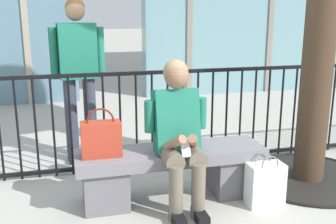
# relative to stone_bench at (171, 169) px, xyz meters

# --- Properties ---
(ground_plane) EXTENTS (60.00, 60.00, 0.00)m
(ground_plane) POSITION_rel_stone_bench_xyz_m (0.00, 0.00, -0.27)
(ground_plane) COLOR #B2ADA3
(stone_bench) EXTENTS (1.60, 0.44, 0.45)m
(stone_bench) POSITION_rel_stone_bench_xyz_m (0.00, 0.00, 0.00)
(stone_bench) COLOR slate
(stone_bench) RESTS_ON ground
(seated_person_with_phone) EXTENTS (0.52, 0.66, 1.21)m
(seated_person_with_phone) POSITION_rel_stone_bench_xyz_m (0.03, -0.13, 0.38)
(seated_person_with_phone) COLOR #6B6051
(seated_person_with_phone) RESTS_ON ground
(handbag_on_bench) EXTENTS (0.32, 0.16, 0.40)m
(handbag_on_bench) POSITION_rel_stone_bench_xyz_m (-0.58, -0.01, 0.33)
(handbag_on_bench) COLOR #B23823
(handbag_on_bench) RESTS_ON stone_bench
(shopping_bag) EXTENTS (0.30, 0.17, 0.46)m
(shopping_bag) POSITION_rel_stone_bench_xyz_m (0.73, -0.31, -0.09)
(shopping_bag) COLOR white
(shopping_bag) RESTS_ON ground
(bystander_at_railing) EXTENTS (0.55, 0.28, 1.71)m
(bystander_at_railing) POSITION_rel_stone_bench_xyz_m (-0.69, 1.15, 0.73)
(bystander_at_railing) COLOR #383D4C
(bystander_at_railing) RESTS_ON ground
(plaza_railing) EXTENTS (9.06, 0.04, 1.01)m
(plaza_railing) POSITION_rel_stone_bench_xyz_m (-0.00, 0.75, 0.24)
(plaza_railing) COLOR black
(plaza_railing) RESTS_ON ground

